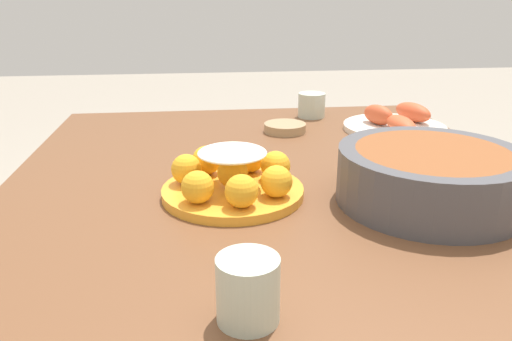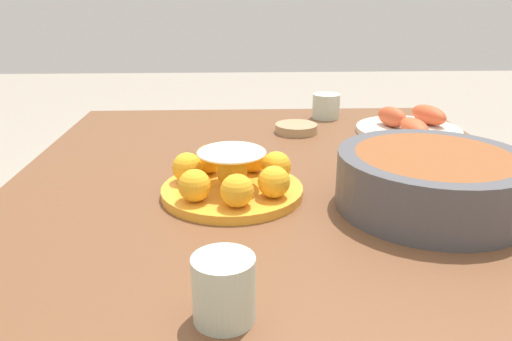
{
  "view_description": "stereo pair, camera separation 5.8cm",
  "coord_description": "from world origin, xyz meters",
  "px_view_note": "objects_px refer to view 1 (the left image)",
  "views": [
    {
      "loc": [
        0.83,
        -0.13,
        1.06
      ],
      "look_at": [
        0.01,
        -0.04,
        0.76
      ],
      "focal_mm": 35.0,
      "sensor_mm": 36.0,
      "label": 1
    },
    {
      "loc": [
        0.83,
        -0.08,
        1.06
      ],
      "look_at": [
        0.01,
        -0.04,
        0.76
      ],
      "focal_mm": 35.0,
      "sensor_mm": 36.0,
      "label": 2
    }
  ],
  "objects_px": {
    "serving_bowl": "(430,175)",
    "sauce_bowl": "(285,127)",
    "cup_near": "(248,290)",
    "dining_table": "(277,232)",
    "cake_plate": "(233,178)",
    "cup_far": "(312,105)",
    "seafood_platter": "(396,123)"
  },
  "relations": [
    {
      "from": "serving_bowl",
      "to": "dining_table",
      "type": "bearing_deg",
      "value": -111.42
    },
    {
      "from": "cup_near",
      "to": "dining_table",
      "type": "bearing_deg",
      "value": 166.23
    },
    {
      "from": "sauce_bowl",
      "to": "cup_near",
      "type": "xyz_separation_m",
      "value": [
        0.74,
        -0.17,
        0.03
      ]
    },
    {
      "from": "sauce_bowl",
      "to": "cup_near",
      "type": "bearing_deg",
      "value": -12.63
    },
    {
      "from": "dining_table",
      "to": "sauce_bowl",
      "type": "bearing_deg",
      "value": 168.53
    },
    {
      "from": "cake_plate",
      "to": "sauce_bowl",
      "type": "bearing_deg",
      "value": 158.24
    },
    {
      "from": "sauce_bowl",
      "to": "cup_far",
      "type": "relative_size",
      "value": 1.4
    },
    {
      "from": "sauce_bowl",
      "to": "cup_far",
      "type": "bearing_deg",
      "value": 146.04
    },
    {
      "from": "seafood_platter",
      "to": "cake_plate",
      "type": "bearing_deg",
      "value": -49.34
    },
    {
      "from": "seafood_platter",
      "to": "cup_far",
      "type": "height_order",
      "value": "cup_far"
    },
    {
      "from": "serving_bowl",
      "to": "sauce_bowl",
      "type": "relative_size",
      "value": 2.9
    },
    {
      "from": "cake_plate",
      "to": "sauce_bowl",
      "type": "xyz_separation_m",
      "value": [
        -0.4,
        0.16,
        -0.02
      ]
    },
    {
      "from": "dining_table",
      "to": "seafood_platter",
      "type": "relative_size",
      "value": 4.94
    },
    {
      "from": "dining_table",
      "to": "serving_bowl",
      "type": "bearing_deg",
      "value": 68.58
    },
    {
      "from": "dining_table",
      "to": "cup_near",
      "type": "xyz_separation_m",
      "value": [
        0.37,
        -0.09,
        0.13
      ]
    },
    {
      "from": "dining_table",
      "to": "serving_bowl",
      "type": "xyz_separation_m",
      "value": [
        0.09,
        0.24,
        0.14
      ]
    },
    {
      "from": "sauce_bowl",
      "to": "seafood_platter",
      "type": "xyz_separation_m",
      "value": [
        0.02,
        0.28,
        0.01
      ]
    },
    {
      "from": "dining_table",
      "to": "cup_far",
      "type": "height_order",
      "value": "cup_far"
    },
    {
      "from": "cake_plate",
      "to": "cup_near",
      "type": "bearing_deg",
      "value": -1.41
    },
    {
      "from": "cake_plate",
      "to": "sauce_bowl",
      "type": "distance_m",
      "value": 0.43
    },
    {
      "from": "cake_plate",
      "to": "cup_far",
      "type": "distance_m",
      "value": 0.6
    },
    {
      "from": "serving_bowl",
      "to": "seafood_platter",
      "type": "xyz_separation_m",
      "value": [
        -0.45,
        0.12,
        -0.03
      ]
    },
    {
      "from": "cup_far",
      "to": "cake_plate",
      "type": "bearing_deg",
      "value": -25.37
    },
    {
      "from": "serving_bowl",
      "to": "sauce_bowl",
      "type": "xyz_separation_m",
      "value": [
        -0.46,
        -0.16,
        -0.04
      ]
    },
    {
      "from": "dining_table",
      "to": "cake_plate",
      "type": "xyz_separation_m",
      "value": [
        0.03,
        -0.08,
        0.12
      ]
    },
    {
      "from": "dining_table",
      "to": "cake_plate",
      "type": "relative_size",
      "value": 5.16
    },
    {
      "from": "sauce_bowl",
      "to": "cup_near",
      "type": "relative_size",
      "value": 1.41
    },
    {
      "from": "serving_bowl",
      "to": "sauce_bowl",
      "type": "height_order",
      "value": "serving_bowl"
    },
    {
      "from": "serving_bowl",
      "to": "seafood_platter",
      "type": "bearing_deg",
      "value": 164.96
    },
    {
      "from": "serving_bowl",
      "to": "cup_near",
      "type": "distance_m",
      "value": 0.43
    },
    {
      "from": "serving_bowl",
      "to": "cup_near",
      "type": "height_order",
      "value": "serving_bowl"
    },
    {
      "from": "serving_bowl",
      "to": "cup_far",
      "type": "relative_size",
      "value": 4.05
    }
  ]
}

